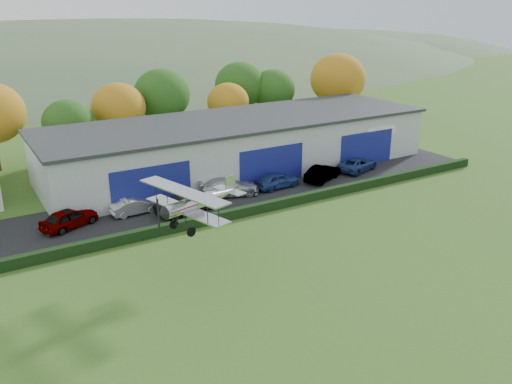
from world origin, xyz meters
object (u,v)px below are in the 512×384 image
biplane (195,201)px  car_0 (69,218)px  car_3 (229,187)px  car_5 (323,173)px  car_4 (277,180)px  car_6 (358,164)px  hangar (241,143)px  car_1 (135,206)px  car_2 (188,202)px

biplane → car_0: bearing=103.1°
car_3 → car_5: car_3 is taller
car_0 → biplane: (5.87, -10.65, 3.72)m
car_3 → car_4: bearing=-79.8°
car_3 → car_6: bearing=-74.7°
car_3 → car_4: size_ratio=1.25×
hangar → car_4: bearing=-92.6°
car_1 → car_6: (23.53, -0.48, 0.04)m
hangar → car_5: bearing=-59.7°
hangar → car_5: hangar is taller
car_5 → biplane: bearing=94.7°
car_2 → biplane: size_ratio=0.77×
car_4 → car_1: bearing=84.3°
car_4 → car_5: bearing=-98.1°
car_2 → car_4: car_2 is taller
car_1 → car_2: car_2 is taller
car_1 → biplane: bearing=-179.3°
car_4 → car_5: size_ratio=0.94×
car_3 → hangar: bearing=-20.2°
car_0 → car_1: 5.26m
car_1 → car_5: 18.49m
car_4 → car_3: bearing=80.9°
biplane → car_4: bearing=22.4°
car_2 → car_4: (9.56, 1.05, -0.04)m
car_0 → car_5: 23.73m
biplane → car_3: bearing=37.3°
car_3 → biplane: 13.81m
car_6 → car_5: bearing=80.1°
car_3 → car_6: size_ratio=1.09×
car_3 → car_5: (9.84, -1.01, -0.03)m
car_0 → car_2: (9.17, -1.62, 0.02)m
car_0 → car_1: bearing=-111.2°
car_0 → car_2: size_ratio=0.79×
hangar → car_4: (-0.34, -7.49, -1.86)m
hangar → biplane: 22.06m
hangar → car_3: bearing=-126.8°
car_3 → car_1: bearing=105.6°
car_3 → car_4: 4.88m
car_4 → car_6: (10.06, 0.20, -0.05)m
car_3 → car_2: bearing=125.3°
car_1 → biplane: size_ratio=0.55×
car_0 → car_4: (18.72, -0.56, -0.02)m
car_5 → car_6: size_ratio=0.93×
car_0 → car_6: 28.79m
car_2 → car_3: (4.70, 1.59, 0.01)m
car_1 → car_5: (18.46, -1.16, 0.10)m
hangar → car_3: hangar is taller
car_3 → car_5: size_ratio=1.17×
biplane → hangar: bearing=37.4°
car_1 → car_3: bearing=-93.5°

